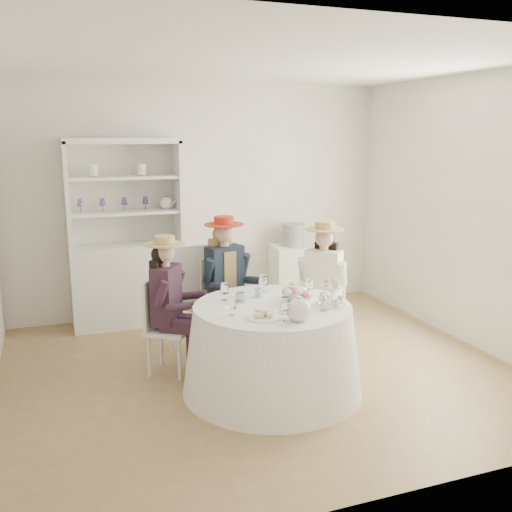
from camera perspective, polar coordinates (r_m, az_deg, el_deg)
name	(u,v)px	position (r m, az deg, el deg)	size (l,w,h in m)	color
ground	(260,370)	(5.31, 0.38, -11.36)	(4.50, 4.50, 0.00)	olive
ceiling	(260,61)	(4.91, 0.42, 18.95)	(4.50, 4.50, 0.00)	white
wall_back	(201,200)	(6.82, -5.52, 5.63)	(4.50, 4.50, 0.00)	silver
wall_front	(389,279)	(3.17, 13.15, -2.21)	(4.50, 4.50, 0.00)	silver
wall_right	(471,212)	(6.09, 20.71, 4.11)	(4.50, 4.50, 0.00)	silver
tea_table	(272,348)	(4.80, 1.63, -9.22)	(1.50, 1.50, 0.74)	white
hutch	(127,260)	(6.53, -12.77, -0.38)	(1.29, 0.62, 2.07)	silver
side_table	(292,276)	(7.09, 3.64, -2.02)	(0.49, 0.49, 0.77)	silver
hatbox	(293,235)	(6.99, 3.70, 2.14)	(0.28, 0.28, 0.28)	black
guest_left	(169,297)	(5.09, -8.72, -4.09)	(0.54, 0.50, 1.25)	silver
guest_mid	(226,277)	(5.53, -3.04, -2.07)	(0.51, 0.55, 1.35)	silver
guest_right	(322,280)	(5.52, 6.66, -2.44)	(0.55, 0.55, 1.31)	silver
spare_chair	(186,291)	(5.79, -7.01, -3.52)	(0.47, 0.47, 1.05)	silver
teacup_a	(241,298)	(4.76, -1.55, -4.18)	(0.09, 0.09, 0.07)	white
teacup_b	(258,293)	(4.90, 0.22, -3.73)	(0.07, 0.07, 0.07)	white
teacup_c	(289,293)	(4.90, 3.34, -3.73)	(0.09, 0.09, 0.07)	white
flower_bowl	(298,299)	(4.77, 4.22, -4.31)	(0.21, 0.21, 0.05)	white
flower_arrangement	(296,294)	(4.71, 4.01, -3.80)	(0.17, 0.17, 0.06)	pink
table_teapot	(299,310)	(4.29, 4.34, -5.39)	(0.26, 0.19, 0.20)	white
sandwich_plate	(264,316)	(4.37, 0.83, -5.98)	(0.28, 0.28, 0.06)	white
cupcake_stand	(332,296)	(4.70, 7.61, -3.95)	(0.23, 0.23, 0.22)	white
stemware_set	(273,296)	(4.66, 1.66, -4.06)	(0.88, 0.92, 0.15)	white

